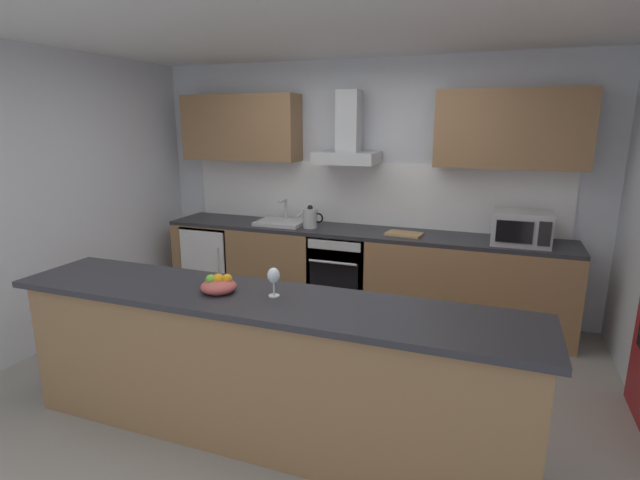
# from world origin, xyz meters

# --- Properties ---
(ground) EXTENTS (5.72, 4.76, 0.02)m
(ground) POSITION_xyz_m (0.00, 0.00, -0.01)
(ground) COLOR gray
(ceiling) EXTENTS (5.72, 4.76, 0.02)m
(ceiling) POSITION_xyz_m (0.00, 0.00, 2.61)
(ceiling) COLOR white
(wall_back) EXTENTS (5.72, 0.12, 2.60)m
(wall_back) POSITION_xyz_m (0.00, 1.94, 1.30)
(wall_back) COLOR silver
(wall_back) RESTS_ON ground
(wall_left) EXTENTS (0.12, 4.76, 2.60)m
(wall_left) POSITION_xyz_m (-2.42, 0.00, 1.30)
(wall_left) COLOR silver
(wall_left) RESTS_ON ground
(backsplash_tile) EXTENTS (4.01, 0.02, 0.66)m
(backsplash_tile) POSITION_xyz_m (0.00, 1.87, 1.23)
(backsplash_tile) COLOR white
(counter_back) EXTENTS (4.15, 0.60, 0.90)m
(counter_back) POSITION_xyz_m (0.00, 1.56, 0.45)
(counter_back) COLOR olive
(counter_back) RESTS_ON ground
(counter_island) EXTENTS (3.30, 0.64, 0.96)m
(counter_island) POSITION_xyz_m (0.04, -0.65, 0.48)
(counter_island) COLOR olive
(counter_island) RESTS_ON ground
(upper_cabinets) EXTENTS (4.09, 0.32, 0.70)m
(upper_cabinets) POSITION_xyz_m (0.00, 1.71, 1.91)
(upper_cabinets) COLOR olive
(oven) EXTENTS (0.60, 0.62, 0.80)m
(oven) POSITION_xyz_m (-0.14, 1.53, 0.46)
(oven) COLOR slate
(oven) RESTS_ON ground
(refrigerator) EXTENTS (0.58, 0.60, 0.85)m
(refrigerator) POSITION_xyz_m (-1.66, 1.53, 0.43)
(refrigerator) COLOR white
(refrigerator) RESTS_ON ground
(microwave) EXTENTS (0.50, 0.38, 0.30)m
(microwave) POSITION_xyz_m (1.54, 1.50, 1.05)
(microwave) COLOR #B7BABC
(microwave) RESTS_ON counter_back
(sink) EXTENTS (0.50, 0.40, 0.26)m
(sink) POSITION_xyz_m (-0.84, 1.54, 0.93)
(sink) COLOR silver
(sink) RESTS_ON counter_back
(kettle) EXTENTS (0.29, 0.15, 0.24)m
(kettle) POSITION_xyz_m (-0.49, 1.50, 1.01)
(kettle) COLOR #B7BABC
(kettle) RESTS_ON counter_back
(range_hood) EXTENTS (0.62, 0.45, 0.72)m
(range_hood) POSITION_xyz_m (-0.14, 1.66, 1.79)
(range_hood) COLOR #B7BABC
(wine_glass) EXTENTS (0.08, 0.08, 0.18)m
(wine_glass) POSITION_xyz_m (0.11, -0.61, 1.08)
(wine_glass) COLOR silver
(wine_glass) RESTS_ON counter_island
(fruit_bowl) EXTENTS (0.22, 0.22, 0.13)m
(fruit_bowl) POSITION_xyz_m (-0.24, -0.66, 1.00)
(fruit_bowl) COLOR #B24C47
(fruit_bowl) RESTS_ON counter_island
(chopping_board) EXTENTS (0.36, 0.26, 0.02)m
(chopping_board) POSITION_xyz_m (0.49, 1.51, 0.91)
(chopping_board) COLOR tan
(chopping_board) RESTS_ON counter_back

